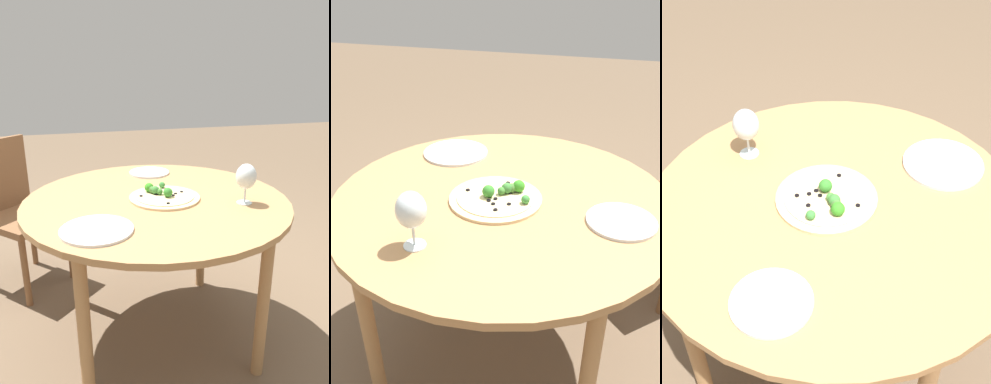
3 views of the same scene
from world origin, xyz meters
TOP-DOWN VIEW (x-y plane):
  - ground_plane at (0.00, 0.00)m, footprint 12.00×12.00m
  - dining_table at (0.00, 0.00)m, footprint 1.15×1.15m
  - pizza at (-0.03, 0.01)m, footprint 0.31×0.31m
  - wine_glass at (-0.34, 0.16)m, footprint 0.09×0.09m
  - plate_near at (-0.06, -0.39)m, footprint 0.21×0.21m
  - plate_far at (0.29, 0.28)m, footprint 0.26×0.26m

SIDE VIEW (x-z plane):
  - ground_plane at x=0.00m, z-range 0.00..0.00m
  - dining_table at x=0.00m, z-range 0.29..1.01m
  - plate_near at x=-0.06m, z-range 0.72..0.73m
  - plate_far at x=0.29m, z-range 0.72..0.73m
  - pizza at x=-0.03m, z-range 0.70..0.76m
  - wine_glass at x=-0.34m, z-range 0.75..0.92m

